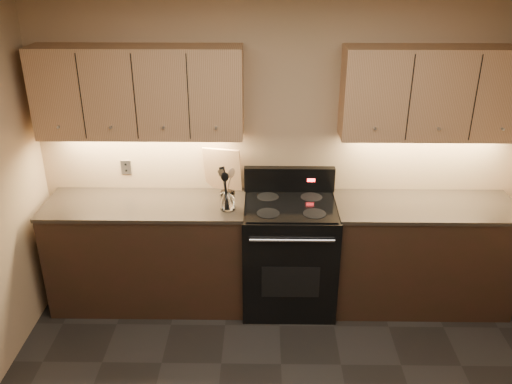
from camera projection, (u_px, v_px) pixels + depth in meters
ceiling at (300, 10)px, 2.12m from camera, size 4.00×4.00×0.00m
wall_back at (280, 148)px, 4.48m from camera, size 4.00×0.04×2.60m
counter_left at (149, 252)px, 4.57m from camera, size 1.62×0.62×0.93m
counter_right at (420, 254)px, 4.54m from camera, size 1.46×0.62×0.93m
stove at (289, 253)px, 4.53m from camera, size 0.76×0.68×1.14m
upper_cab_left at (139, 92)px, 4.15m from camera, size 1.60×0.30×0.70m
upper_cab_right at (437, 93)px, 4.12m from camera, size 1.44×0.30×0.70m
outlet_plate at (126, 167)px, 4.57m from camera, size 0.08×0.01×0.12m
utensil_crock at (227, 201)px, 4.25m from camera, size 0.15×0.15×0.15m
cutting_board at (223, 169)px, 4.51m from camera, size 0.33×0.16×0.39m
wooden_spoon at (222, 189)px, 4.21m from camera, size 0.15×0.12×0.32m
black_spoon at (227, 186)px, 4.23m from camera, size 0.07×0.16×0.34m
black_turner at (228, 188)px, 4.19m from camera, size 0.15×0.17×0.35m
steel_spatula at (232, 188)px, 4.21m from camera, size 0.19×0.13×0.34m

